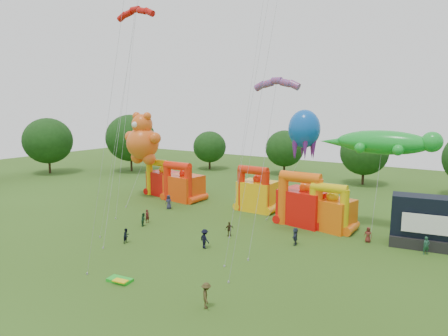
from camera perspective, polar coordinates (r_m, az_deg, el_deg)
The scene contains 24 objects.
ground at distance 33.59m, azimuth -22.61°, elevation -16.30°, with size 160.00×160.00×0.00m, color #2F4D15.
tree_ring at distance 32.80m, azimuth -23.54°, elevation -5.37°, with size 123.00×125.09×12.07m.
bouncy_castle_0 at distance 63.48m, azimuth -8.75°, elevation -1.83°, with size 5.10×4.38×5.74m.
bouncy_castle_1 at distance 59.50m, azimuth -5.89°, elevation -2.47°, with size 5.52×4.64×5.86m.
bouncy_castle_2 at distance 53.54m, azimuth 4.74°, elevation -3.60°, with size 4.71×3.79×6.15m.
bouncy_castle_3 at distance 48.29m, azimuth 11.32°, elevation -5.03°, with size 6.02×5.14×6.43m.
bouncy_castle_4 at distance 46.80m, azimuth 15.08°, elevation -6.02°, with size 5.14×4.46×5.51m.
stage_trailer at distance 44.65m, azimuth 27.91°, elevation -7.00°, with size 8.40×4.23×5.16m.
teddy_bear_kite at distance 60.62m, azimuth -11.91°, elevation 1.84°, with size 6.83×8.53×13.07m.
gecko_kite at distance 46.79m, azimuth 21.49°, elevation 1.98°, with size 12.98×7.10×11.39m.
octopus_kite at distance 50.25m, azimuth 9.89°, elevation 0.82°, with size 4.82×6.58×13.53m.
parafoil_kites at distance 47.92m, azimuth -13.58°, elevation 8.59°, with size 27.39×16.59×32.47m.
diamond_kites at distance 37.36m, azimuth -3.51°, elevation 11.80°, with size 20.03×20.95×36.27m.
folded_kite_bundle at distance 34.12m, azimuth -14.65°, elevation -15.23°, with size 2.12×1.33×0.31m.
spectator_0 at distance 54.89m, azimuth -7.91°, elevation -4.83°, with size 0.94×0.61×1.92m, color #2C2B48.
spectator_1 at distance 49.03m, azimuth -10.89°, elevation -6.76°, with size 0.59×0.39×1.62m, color #4E1616.
spectator_2 at distance 47.86m, azimuth -11.39°, elevation -7.21°, with size 0.76×0.59×1.56m, color #163722.
spectator_3 at distance 39.86m, azimuth -2.77°, elevation -10.07°, with size 1.25×0.72×1.94m, color black.
spectator_4 at distance 43.28m, azimuth 0.78°, elevation -8.73°, with size 0.95×0.39×1.62m, color #372A16.
spectator_5 at distance 41.45m, azimuth 10.14°, elevation -9.57°, with size 1.63×0.52×1.76m, color #282E43.
spectator_6 at distance 44.08m, azimuth 19.89°, elevation -8.96°, with size 0.78×0.51×1.60m, color maroon.
spectator_7 at distance 42.80m, azimuth 26.92°, elevation -9.85°, with size 0.63×0.42×1.73m, color #1D4833.
spectator_8 at distance 42.57m, azimuth -13.77°, elevation -9.37°, with size 0.74×0.57×1.52m, color black.
spectator_9 at distance 29.01m, azimuth -2.55°, elevation -17.74°, with size 1.19×0.69×1.85m, color #3E3519.
Camera 1 is at (25.73, -16.50, 13.94)m, focal length 32.00 mm.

